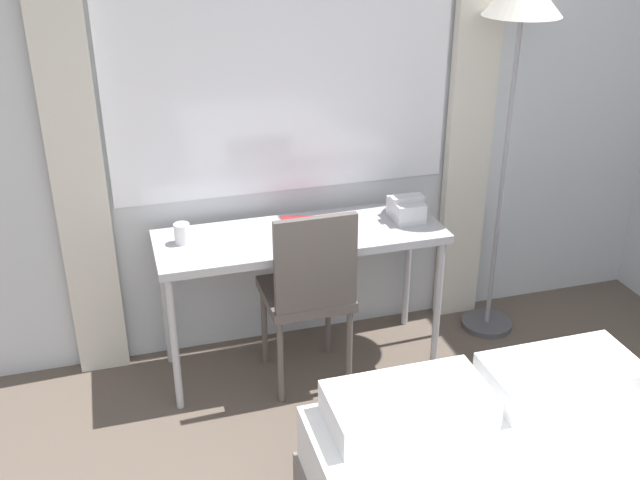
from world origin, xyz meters
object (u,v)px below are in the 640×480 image
(standing_lamp, at_px, (520,27))
(book, at_px, (311,225))
(desk, at_px, (301,245))
(desk_chair, at_px, (309,287))
(telephone, at_px, (406,209))
(mug, at_px, (182,233))

(standing_lamp, xyz_separation_m, book, (-1.02, 0.01, -0.89))
(standing_lamp, height_order, book, standing_lamp)
(desk, xyz_separation_m, book, (0.07, 0.05, 0.08))
(desk_chair, relative_size, telephone, 5.19)
(desk_chair, xyz_separation_m, mug, (-0.54, 0.24, 0.24))
(telephone, distance_m, mug, 1.10)
(book, bearing_deg, desk_chair, -107.85)
(book, relative_size, mug, 3.39)
(book, height_order, mug, mug)
(desk_chair, xyz_separation_m, telephone, (0.56, 0.20, 0.25))
(desk, height_order, desk_chair, desk_chair)
(desk, xyz_separation_m, mug, (-0.55, 0.05, 0.11))
(desk_chair, xyz_separation_m, book, (0.08, 0.24, 0.21))
(desk_chair, distance_m, telephone, 0.64)
(desk, xyz_separation_m, standing_lamp, (1.09, 0.04, 0.97))
(standing_lamp, distance_m, telephone, 1.01)
(standing_lamp, bearing_deg, book, 179.54)
(book, bearing_deg, standing_lamp, -0.46)
(desk_chair, bearing_deg, desk, 86.11)
(desk_chair, distance_m, standing_lamp, 1.57)
(telephone, distance_m, book, 0.49)
(standing_lamp, distance_m, mug, 1.85)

